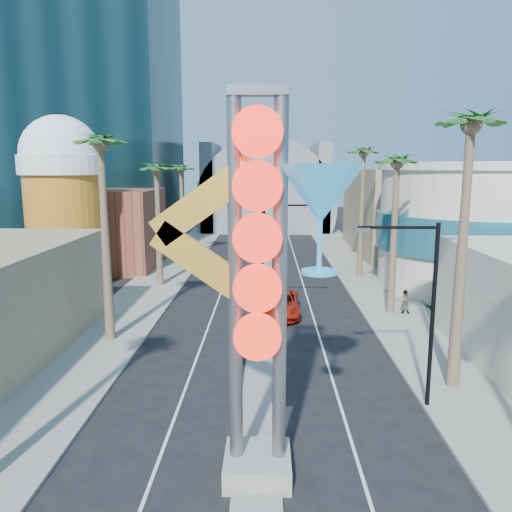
% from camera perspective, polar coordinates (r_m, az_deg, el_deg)
% --- Properties ---
extents(sidewalk_west, '(5.00, 100.00, 0.15)m').
position_cam_1_polar(sidewalk_west, '(49.20, -10.23, -1.95)').
color(sidewalk_west, gray).
rests_on(sidewalk_west, ground).
extents(sidewalk_east, '(5.00, 100.00, 0.15)m').
position_cam_1_polar(sidewalk_east, '(49.09, 12.08, -2.04)').
color(sidewalk_east, gray).
rests_on(sidewalk_east, ground).
extents(median, '(1.60, 84.00, 0.15)m').
position_cam_1_polar(median, '(51.15, 0.93, -1.33)').
color(median, gray).
rests_on(median, ground).
extents(hotel_tower, '(20.00, 20.00, 50.00)m').
position_cam_1_polar(hotel_tower, '(69.50, -18.86, 21.87)').
color(hotel_tower, black).
rests_on(hotel_tower, ground).
extents(brick_filler_west, '(10.00, 10.00, 8.00)m').
position_cam_1_polar(brick_filler_west, '(53.08, -16.62, 2.96)').
color(brick_filler_west, brown).
rests_on(brick_filler_west, ground).
extents(filler_east, '(10.00, 20.00, 10.00)m').
position_cam_1_polar(filler_east, '(62.38, 15.93, 4.92)').
color(filler_east, '#917E5D').
rests_on(filler_east, ground).
extents(beer_mug, '(7.00, 7.00, 14.50)m').
position_cam_1_polar(beer_mug, '(45.61, -21.13, 6.46)').
color(beer_mug, '#C75E1A').
rests_on(beer_mug, ground).
extents(turquoise_building, '(16.60, 16.60, 10.60)m').
position_cam_1_polar(turquoise_building, '(45.98, 23.96, 3.04)').
color(turquoise_building, '#B8AC9C').
rests_on(turquoise_building, ground).
extents(canopy, '(22.00, 16.00, 22.00)m').
position_cam_1_polar(canopy, '(84.35, 1.09, 6.07)').
color(canopy, slate).
rests_on(canopy, ground).
extents(neon_sign, '(6.53, 2.60, 12.55)m').
position_cam_1_polar(neon_sign, '(15.39, 3.23, -0.72)').
color(neon_sign, gray).
rests_on(neon_sign, ground).
extents(streetlight_0, '(3.79, 0.25, 8.00)m').
position_cam_1_polar(streetlight_0, '(32.58, 1.72, 0.69)').
color(streetlight_0, black).
rests_on(streetlight_0, ground).
extents(streetlight_1, '(3.79, 0.25, 8.00)m').
position_cam_1_polar(streetlight_1, '(56.40, 0.43, 4.67)').
color(streetlight_1, black).
rests_on(streetlight_1, ground).
extents(streetlight_2, '(3.45, 0.25, 8.00)m').
position_cam_1_polar(streetlight_2, '(21.81, 18.46, -4.66)').
color(streetlight_2, black).
rests_on(streetlight_2, ground).
extents(palm_1, '(2.40, 2.40, 12.70)m').
position_cam_1_polar(palm_1, '(29.64, -17.30, 10.86)').
color(palm_1, brown).
rests_on(palm_1, ground).
extents(palm_2, '(2.40, 2.40, 11.20)m').
position_cam_1_polar(palm_2, '(43.16, -11.29, 8.94)').
color(palm_2, brown).
rests_on(palm_2, ground).
extents(palm_3, '(2.40, 2.40, 11.20)m').
position_cam_1_polar(palm_3, '(54.94, -8.56, 9.22)').
color(palm_3, brown).
rests_on(palm_3, ground).
extents(palm_5, '(2.40, 2.40, 13.20)m').
position_cam_1_polar(palm_5, '(23.82, 23.26, 11.88)').
color(palm_5, brown).
rests_on(palm_5, ground).
extents(palm_6, '(2.40, 2.40, 11.70)m').
position_cam_1_polar(palm_6, '(35.24, 15.81, 9.28)').
color(palm_6, brown).
rests_on(palm_6, ground).
extents(palm_7, '(2.40, 2.40, 12.70)m').
position_cam_1_polar(palm_7, '(46.96, 12.18, 10.63)').
color(palm_7, brown).
rests_on(palm_7, ground).
extents(red_pickup, '(2.83, 5.89, 1.62)m').
position_cam_1_polar(red_pickup, '(35.05, 2.74, -5.46)').
color(red_pickup, '#B61C0E').
rests_on(red_pickup, ground).
extents(pedestrian_b, '(0.87, 0.72, 1.66)m').
position_cam_1_polar(pedestrian_b, '(36.36, 16.59, -5.02)').
color(pedestrian_b, gray).
rests_on(pedestrian_b, sidewalk_east).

